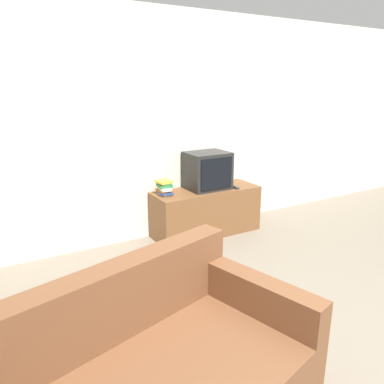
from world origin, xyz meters
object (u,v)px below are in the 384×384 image
object	(u,v)px
tv_stand	(206,211)
book_stack	(165,188)
remote_on_stand	(234,187)
television	(207,171)

from	to	relation	value
tv_stand	book_stack	xyz separation A→B (m)	(-0.54, 0.04, 0.37)
tv_stand	remote_on_stand	distance (m)	0.46
remote_on_stand	tv_stand	bearing A→B (deg)	164.22
remote_on_stand	book_stack	bearing A→B (deg)	170.97
television	remote_on_stand	bearing A→B (deg)	-23.52
book_stack	television	bearing A→B (deg)	-0.77
television	book_stack	size ratio (longest dim) A/B	2.31
tv_stand	remote_on_stand	bearing A→B (deg)	-15.78
television	remote_on_stand	world-z (taller)	television
book_stack	remote_on_stand	world-z (taller)	book_stack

